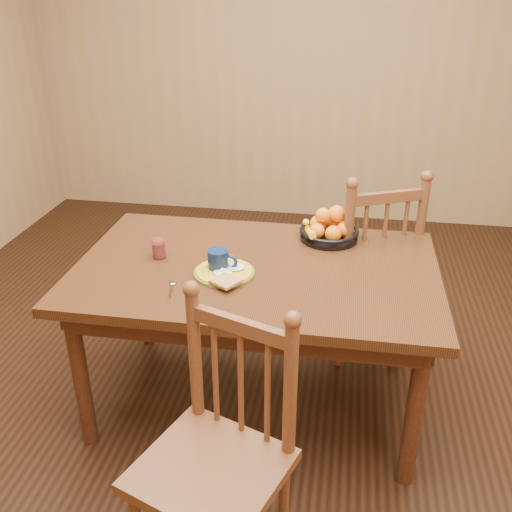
% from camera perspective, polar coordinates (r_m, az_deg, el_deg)
% --- Properties ---
extents(room, '(4.52, 5.02, 2.72)m').
position_cam_1_polar(room, '(2.32, 0.00, 12.29)').
color(room, black).
rests_on(room, ground).
extents(dining_table, '(1.60, 1.00, 0.75)m').
position_cam_1_polar(dining_table, '(2.57, 0.00, -2.70)').
color(dining_table, black).
rests_on(dining_table, ground).
extents(chair_far, '(0.62, 0.61, 1.04)m').
position_cam_1_polar(chair_far, '(3.11, 10.95, -0.99)').
color(chair_far, '#492516').
rests_on(chair_far, ground).
extents(chair_near, '(0.57, 0.56, 0.99)m').
position_cam_1_polar(chair_near, '(2.00, -3.88, -19.45)').
color(chair_near, '#492516').
rests_on(chair_near, ground).
extents(breakfast_plate, '(0.26, 0.31, 0.04)m').
position_cam_1_polar(breakfast_plate, '(2.46, -3.18, -1.61)').
color(breakfast_plate, '#59601E').
rests_on(breakfast_plate, dining_table).
extents(fork, '(0.04, 0.18, 0.00)m').
position_cam_1_polar(fork, '(2.44, -4.04, -2.03)').
color(fork, silver).
rests_on(fork, dining_table).
extents(spoon, '(0.05, 0.16, 0.01)m').
position_cam_1_polar(spoon, '(2.39, -8.38, -2.93)').
color(spoon, silver).
rests_on(spoon, dining_table).
extents(coffee_mug, '(0.13, 0.09, 0.10)m').
position_cam_1_polar(coffee_mug, '(2.47, -3.72, -0.48)').
color(coffee_mug, '#0B1B3D').
rests_on(coffee_mug, dining_table).
extents(juice_glass, '(0.06, 0.06, 0.09)m').
position_cam_1_polar(juice_glass, '(2.63, -9.70, 0.68)').
color(juice_glass, silver).
rests_on(juice_glass, dining_table).
extents(fruit_bowl, '(0.29, 0.29, 0.17)m').
position_cam_1_polar(fruit_bowl, '(2.79, 7.28, 2.69)').
color(fruit_bowl, black).
rests_on(fruit_bowl, dining_table).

